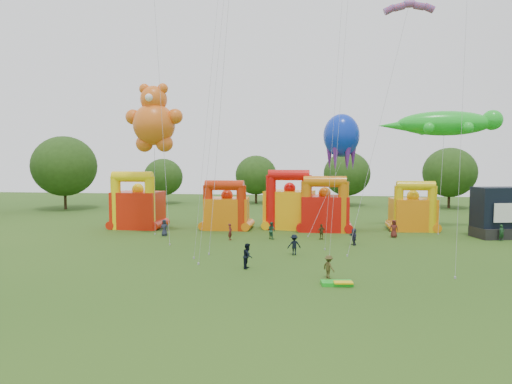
# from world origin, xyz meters

# --- Properties ---
(ground) EXTENTS (160.00, 160.00, 0.00)m
(ground) POSITION_xyz_m (0.00, 0.00, 0.00)
(ground) COLOR #274A15
(ground) RESTS_ON ground
(tree_ring) EXTENTS (125.93, 128.06, 12.07)m
(tree_ring) POSITION_xyz_m (-1.21, 0.63, 6.26)
(tree_ring) COLOR #352314
(tree_ring) RESTS_ON ground
(bouncy_castle_0) EXTENTS (5.45, 4.41, 6.82)m
(bouncy_castle_0) POSITION_xyz_m (-18.15, 25.79, 2.58)
(bouncy_castle_0) COLOR red
(bouncy_castle_0) RESTS_ON ground
(bouncy_castle_1) EXTENTS (5.34, 4.43, 5.81)m
(bouncy_castle_1) POSITION_xyz_m (-7.46, 26.60, 2.21)
(bouncy_castle_1) COLOR orange
(bouncy_castle_1) RESTS_ON ground
(bouncy_castle_2) EXTENTS (6.10, 5.28, 7.00)m
(bouncy_castle_2) POSITION_xyz_m (-0.17, 28.09, 2.65)
(bouncy_castle_2) COLOR #FFA90D
(bouncy_castle_2) RESTS_ON ground
(bouncy_castle_3) EXTENTS (5.45, 4.42, 6.34)m
(bouncy_castle_3) POSITION_xyz_m (3.94, 26.84, 2.40)
(bouncy_castle_3) COLOR red
(bouncy_castle_3) RESTS_ON ground
(bouncy_castle_4) EXTENTS (5.06, 4.24, 5.77)m
(bouncy_castle_4) POSITION_xyz_m (14.08, 28.51, 2.21)
(bouncy_castle_4) COLOR orange
(bouncy_castle_4) RESTS_ON ground
(teddy_bear_kite) EXTENTS (6.38, 4.53, 16.45)m
(teddy_bear_kite) POSITION_xyz_m (-14.47, 21.98, 12.24)
(teddy_bear_kite) COLOR orange
(teddy_bear_kite) RESTS_ON ground
(gecko_kite) EXTENTS (14.07, 7.29, 14.00)m
(gecko_kite) POSITION_xyz_m (17.47, 29.66, 9.52)
(gecko_kite) COLOR green
(gecko_kite) RESTS_ON ground
(octopus_kite) EXTENTS (5.76, 7.90, 13.50)m
(octopus_kite) POSITION_xyz_m (4.64, 25.99, 6.29)
(octopus_kite) COLOR #0C2CB8
(octopus_kite) RESTS_ON ground
(parafoil_kites) EXTENTS (31.35, 12.36, 29.31)m
(parafoil_kites) POSITION_xyz_m (-1.27, 18.09, 12.85)
(parafoil_kites) COLOR red
(parafoil_kites) RESTS_ON ground
(diamond_kites) EXTENTS (22.05, 15.42, 35.61)m
(diamond_kites) POSITION_xyz_m (1.79, 13.67, 15.60)
(diamond_kites) COLOR red
(diamond_kites) RESTS_ON ground
(folded_kite_bundle) EXTENTS (2.11, 1.30, 0.31)m
(folded_kite_bundle) POSITION_xyz_m (4.58, 3.80, 0.14)
(folded_kite_bundle) COLOR green
(folded_kite_bundle) RESTS_ON ground
(spectator_0) EXTENTS (0.87, 0.57, 1.78)m
(spectator_0) POSITION_xyz_m (-13.05, 20.77, 0.89)
(spectator_0) COLOR #212638
(spectator_0) RESTS_ON ground
(spectator_1) EXTENTS (0.49, 0.67, 1.69)m
(spectator_1) POSITION_xyz_m (-5.58, 19.30, 0.84)
(spectator_1) COLOR #571919
(spectator_1) RESTS_ON ground
(spectator_2) EXTENTS (1.08, 1.08, 1.77)m
(spectator_2) POSITION_xyz_m (-1.48, 20.51, 0.89)
(spectator_2) COLOR #1C4731
(spectator_2) RESTS_ON ground
(spectator_3) EXTENTS (1.28, 0.94, 1.77)m
(spectator_3) POSITION_xyz_m (1.25, 12.83, 0.89)
(spectator_3) COLOR black
(spectator_3) RESTS_ON ground
(spectator_4) EXTENTS (1.00, 0.77, 1.59)m
(spectator_4) POSITION_xyz_m (3.60, 20.91, 0.79)
(spectator_4) COLOR #41381A
(spectator_4) RESTS_ON ground
(spectator_5) EXTENTS (0.90, 1.58, 1.62)m
(spectator_5) POSITION_xyz_m (6.65, 18.26, 0.81)
(spectator_5) COLOR #212237
(spectator_5) RESTS_ON ground
(spectator_6) EXTENTS (1.05, 0.85, 1.86)m
(spectator_6) POSITION_xyz_m (11.13, 23.18, 0.93)
(spectator_6) COLOR #541D18
(spectator_6) RESTS_ON ground
(spectator_7) EXTENTS (0.70, 0.58, 1.66)m
(spectator_7) POSITION_xyz_m (21.53, 22.59, 0.83)
(spectator_7) COLOR #16381C
(spectator_7) RESTS_ON ground
(spectator_8) EXTENTS (0.77, 0.96, 1.90)m
(spectator_8) POSITION_xyz_m (-1.92, 7.54, 0.95)
(spectator_8) COLOR black
(spectator_8) RESTS_ON ground
(spectator_9) EXTENTS (1.12, 1.18, 1.60)m
(spectator_9) POSITION_xyz_m (4.04, 5.45, 0.80)
(spectator_9) COLOR #413A1A
(spectator_9) RESTS_ON ground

